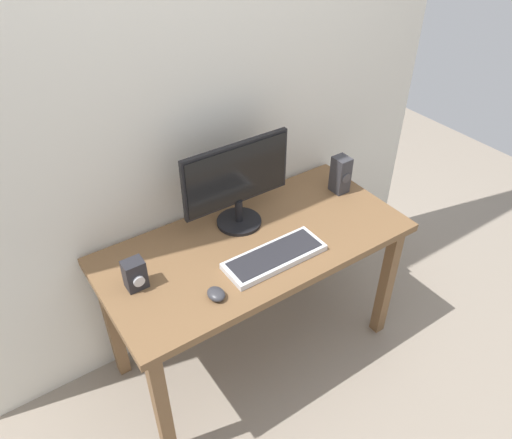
% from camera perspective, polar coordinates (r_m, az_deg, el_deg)
% --- Properties ---
extents(ground_plane, '(6.00, 6.00, 0.00)m').
position_cam_1_polar(ground_plane, '(2.77, -0.06, -14.56)').
color(ground_plane, gray).
extents(wall_back, '(2.65, 0.04, 3.00)m').
position_cam_1_polar(wall_back, '(2.13, -6.02, 18.63)').
color(wall_back, silver).
rests_on(wall_back, ground_plane).
extents(desk, '(1.41, 0.66, 0.76)m').
position_cam_1_polar(desk, '(2.29, -0.07, -4.35)').
color(desk, brown).
rests_on(desk, ground_plane).
extents(monitor, '(0.53, 0.21, 0.41)m').
position_cam_1_polar(monitor, '(2.20, -2.20, 4.39)').
color(monitor, black).
rests_on(monitor, desk).
extents(keyboard_primary, '(0.45, 0.17, 0.03)m').
position_cam_1_polar(keyboard_primary, '(2.12, 2.24, -4.26)').
color(keyboard_primary, silver).
rests_on(keyboard_primary, desk).
extents(mouse, '(0.07, 0.09, 0.04)m').
position_cam_1_polar(mouse, '(1.96, -4.63, -8.57)').
color(mouse, '#333338').
rests_on(mouse, desk).
extents(speaker_right, '(0.07, 0.09, 0.19)m').
position_cam_1_polar(speaker_right, '(2.53, 9.73, 5.14)').
color(speaker_right, '#333338').
rests_on(speaker_right, desk).
extents(audio_controller, '(0.08, 0.08, 0.13)m').
position_cam_1_polar(audio_controller, '(2.02, -13.81, -6.19)').
color(audio_controller, '#232328').
rests_on(audio_controller, desk).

